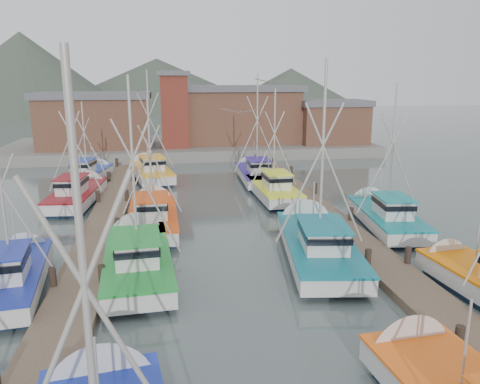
{
  "coord_description": "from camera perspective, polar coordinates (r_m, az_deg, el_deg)",
  "views": [
    {
      "loc": [
        -3.1,
        -21.21,
        8.89
      ],
      "look_at": [
        0.99,
        4.4,
        2.6
      ],
      "focal_mm": 35.0,
      "sensor_mm": 36.0,
      "label": 1
    }
  ],
  "objects": [
    {
      "name": "ground",
      "position": [
        23.21,
        -0.7,
        -8.89
      ],
      "size": [
        260.0,
        260.0,
        0.0
      ],
      "primitive_type": "plane",
      "color": "#455251",
      "rests_on": "ground"
    },
    {
      "name": "dock_left",
      "position": [
        26.99,
        -16.95,
        -5.74
      ],
      "size": [
        2.3,
        46.0,
        1.5
      ],
      "color": "#4C3B2F",
      "rests_on": "ground"
    },
    {
      "name": "dock_right",
      "position": [
        28.55,
        12.16,
        -4.38
      ],
      "size": [
        2.3,
        46.0,
        1.5
      ],
      "color": "#4C3B2F",
      "rests_on": "ground"
    },
    {
      "name": "quay",
      "position": [
        58.88,
        -5.98,
        5.46
      ],
      "size": [
        44.0,
        16.0,
        1.2
      ],
      "primitive_type": "cube",
      "color": "slate",
      "rests_on": "ground"
    },
    {
      "name": "shed_left",
      "position": [
        56.95,
        -17.19,
        8.45
      ],
      "size": [
        12.72,
        8.48,
        6.2
      ],
      "color": "brown",
      "rests_on": "quay"
    },
    {
      "name": "shed_center",
      "position": [
        59.07,
        -0.18,
        9.55
      ],
      "size": [
        14.84,
        9.54,
        6.9
      ],
      "color": "brown",
      "rests_on": "quay"
    },
    {
      "name": "shed_right",
      "position": [
        58.97,
        11.03,
        8.47
      ],
      "size": [
        8.48,
        6.36,
        5.2
      ],
      "color": "brown",
      "rests_on": "quay"
    },
    {
      "name": "lookout_tower",
      "position": [
        54.33,
        -8.0,
        9.98
      ],
      "size": [
        3.6,
        3.6,
        8.5
      ],
      "color": "maroon",
      "rests_on": "quay"
    },
    {
      "name": "distant_hills",
      "position": [
        144.4,
        -13.07,
        9.76
      ],
      "size": [
        175.0,
        140.0,
        42.0
      ],
      "color": "#485546",
      "rests_on": "ground"
    },
    {
      "name": "boat_4",
      "position": [
        22.94,
        -12.36,
        -7.66
      ],
      "size": [
        3.97,
        9.59,
        9.9
      ],
      "rotation": [
        0.0,
        0.0,
        0.06
      ],
      "color": "#101E37",
      "rests_on": "ground"
    },
    {
      "name": "boat_5",
      "position": [
        24.5,
        9.24,
        -6.11
      ],
      "size": [
        4.57,
        10.55,
        10.76
      ],
      "rotation": [
        0.0,
        0.0,
        -0.14
      ],
      "color": "#101E37",
      "rests_on": "ground"
    },
    {
      "name": "boat_6",
      "position": [
        22.68,
        -25.75,
        -9.01
      ],
      "size": [
        3.32,
        8.21,
        8.08
      ],
      "rotation": [
        0.0,
        0.0,
        0.11
      ],
      "color": "#101E37",
      "rests_on": "ground"
    },
    {
      "name": "boat_8",
      "position": [
        29.42,
        -10.57,
        -2.81
      ],
      "size": [
        3.51,
        9.16,
        8.63
      ],
      "rotation": [
        0.0,
        0.0,
        0.01
      ],
      "color": "#101E37",
      "rests_on": "ground"
    },
    {
      "name": "boat_9",
      "position": [
        35.98,
        3.84,
        0.41
      ],
      "size": [
        3.57,
        8.68,
        8.92
      ],
      "rotation": [
        0.0,
        0.0,
        0.03
      ],
      "color": "#101E37",
      "rests_on": "ground"
    },
    {
      "name": "boat_10",
      "position": [
        36.38,
        -19.07,
        -0.16
      ],
      "size": [
        3.72,
        8.97,
        9.12
      ],
      "rotation": [
        0.0,
        0.0,
        -0.09
      ],
      "color": "#101E37",
      "rests_on": "ground"
    },
    {
      "name": "boat_11",
      "position": [
        30.18,
        17.06,
        -2.77
      ],
      "size": [
        3.77,
        8.9,
        9.41
      ],
      "rotation": [
        0.0,
        0.0,
        -0.12
      ],
      "color": "#101E37",
      "rests_on": "ground"
    },
    {
      "name": "boat_12",
      "position": [
        43.61,
        -10.93,
        2.54
      ],
      "size": [
        4.48,
        9.63,
        10.47
      ],
      "rotation": [
        0.0,
        0.0,
        0.19
      ],
      "color": "#101E37",
      "rests_on": "ground"
    },
    {
      "name": "boat_13",
      "position": [
        41.58,
        1.91,
        2.24
      ],
      "size": [
        3.99,
        8.92,
        10.1
      ],
      "rotation": [
        0.0,
        0.0,
        -0.03
      ],
      "color": "#101E37",
      "rests_on": "ground"
    },
    {
      "name": "boat_14",
      "position": [
        43.23,
        -17.86,
        2.02
      ],
      "size": [
        3.75,
        8.18,
        7.65
      ],
      "rotation": [
        0.0,
        0.0,
        -0.18
      ],
      "color": "#101E37",
      "rests_on": "ground"
    },
    {
      "name": "gull_near",
      "position": [
        17.6,
        0.11,
        9.83
      ],
      "size": [
        1.55,
        0.64,
        0.24
      ],
      "rotation": [
        0.0,
        0.0,
        -0.2
      ],
      "color": "gray",
      "rests_on": "ground"
    },
    {
      "name": "gull_far",
      "position": [
        21.69,
        3.85,
        13.32
      ],
      "size": [
        1.55,
        0.63,
        0.24
      ],
      "rotation": [
        0.0,
        0.0,
        0.12
      ],
      "color": "gray",
      "rests_on": "ground"
    }
  ]
}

